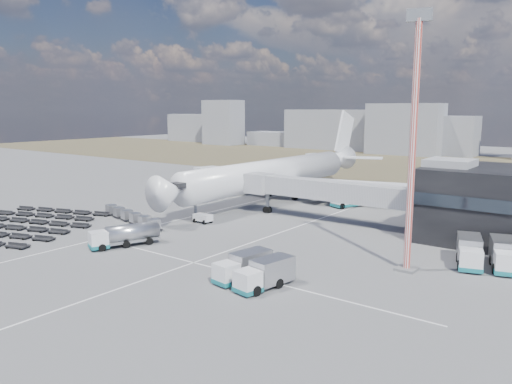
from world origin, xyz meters
The scene contains 13 objects.
ground centered at (0.00, 0.00, 0.00)m, with size 420.00×420.00×0.00m, color #565659.
grass_strip centered at (0.00, 110.00, 0.01)m, with size 420.00×90.00×0.01m, color brown.
lane_markings centered at (9.77, 3.00, 0.01)m, with size 47.12×110.00×0.01m.
jet_bridge centered at (15.90, 20.42, 5.05)m, with size 30.30×3.80×7.05m.
airliner centered at (0.00, 32.38, 5.29)m, with size 51.59×64.53×17.62m.
skyline centered at (-9.72, 151.25, 9.01)m, with size 309.37×24.75×23.40m.
fuel_tanker centered at (3.73, -8.17, 1.45)m, with size 5.53×9.16×2.90m.
pushback_tug centered at (2.59, 8.00, 0.68)m, with size 2.94×1.66×1.36m, color silver.
catering_truck centered at (15.01, 33.95, 1.57)m, with size 4.91×7.24×3.08m.
service_trucks_near centered at (25.94, -9.43, 1.47)m, with size 6.68×7.57×2.70m.
uld_row centered at (-6.66, 1.32, 0.94)m, with size 17.16×5.23×1.57m.
baggage_dollies centered at (-19.11, -11.22, 0.35)m, with size 27.64×27.94×0.71m.
floodlight_mast centered at (36.95, 4.31, 14.02)m, with size 2.67×2.16×27.98m.
Camera 1 is at (55.68, -48.53, 17.79)m, focal length 35.00 mm.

